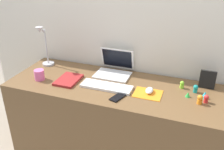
% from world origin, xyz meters
% --- Properties ---
extents(back_wall, '(2.98, 0.05, 1.65)m').
position_xyz_m(back_wall, '(0.00, 0.35, 0.83)').
color(back_wall, silver).
rests_on(back_wall, ground_plane).
extents(desk, '(1.78, 0.63, 0.74)m').
position_xyz_m(desk, '(0.00, 0.00, 0.37)').
color(desk, brown).
rests_on(desk, ground_plane).
extents(laptop, '(0.30, 0.27, 0.21)m').
position_xyz_m(laptop, '(-0.09, 0.22, 0.79)').
color(laptop, white).
rests_on(laptop, desk).
extents(keyboard, '(0.41, 0.13, 0.02)m').
position_xyz_m(keyboard, '(-0.06, -0.06, 0.75)').
color(keyboard, white).
rests_on(keyboard, desk).
extents(mousepad, '(0.21, 0.17, 0.00)m').
position_xyz_m(mousepad, '(0.27, -0.04, 0.74)').
color(mousepad, orange).
rests_on(mousepad, desk).
extents(mouse, '(0.06, 0.10, 0.03)m').
position_xyz_m(mouse, '(0.27, -0.02, 0.76)').
color(mouse, white).
rests_on(mouse, mousepad).
extents(cell_phone, '(0.10, 0.14, 0.01)m').
position_xyz_m(cell_phone, '(0.07, -0.18, 0.74)').
color(cell_phone, black).
rests_on(cell_phone, desk).
extents(desk_lamp, '(0.11, 0.16, 0.39)m').
position_xyz_m(desk_lamp, '(-0.75, 0.15, 0.92)').
color(desk_lamp, '#B7B7BC').
rests_on(desk_lamp, desk).
extents(notebook_pad, '(0.17, 0.24, 0.02)m').
position_xyz_m(notebook_pad, '(-0.40, -0.06, 0.75)').
color(notebook_pad, maroon).
rests_on(notebook_pad, desk).
extents(picture_frame, '(0.12, 0.02, 0.15)m').
position_xyz_m(picture_frame, '(0.68, 0.21, 0.81)').
color(picture_frame, black).
rests_on(picture_frame, desk).
extents(coffee_mug, '(0.08, 0.08, 0.09)m').
position_xyz_m(coffee_mug, '(-0.64, -0.11, 0.78)').
color(coffee_mug, pink).
rests_on(coffee_mug, desk).
extents(toy_figurine_teal, '(0.04, 0.04, 0.06)m').
position_xyz_m(toy_figurine_teal, '(0.60, 0.11, 0.77)').
color(toy_figurine_teal, teal).
rests_on(toy_figurine_teal, desk).
extents(toy_figurine_orange, '(0.04, 0.04, 0.07)m').
position_xyz_m(toy_figurine_orange, '(0.64, -0.05, 0.78)').
color(toy_figurine_orange, orange).
rests_on(toy_figurine_orange, desk).
extents(toy_figurine_cyan, '(0.05, 0.05, 0.05)m').
position_xyz_m(toy_figurine_cyan, '(0.67, 0.04, 0.77)').
color(toy_figurine_cyan, '#28B7CC').
rests_on(toy_figurine_cyan, desk).
extents(toy_figurine_red, '(0.04, 0.04, 0.06)m').
position_xyz_m(toy_figurine_red, '(0.68, -0.02, 0.77)').
color(toy_figurine_red, red).
rests_on(toy_figurine_red, desk).
extents(toy_figurine_green, '(0.04, 0.04, 0.04)m').
position_xyz_m(toy_figurine_green, '(0.55, 0.02, 0.76)').
color(toy_figurine_green, green).
rests_on(toy_figurine_green, desk).
extents(toy_figurine_lime, '(0.03, 0.03, 0.06)m').
position_xyz_m(toy_figurine_lime, '(0.50, 0.14, 0.77)').
color(toy_figurine_lime, '#8CDB33').
rests_on(toy_figurine_lime, desk).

